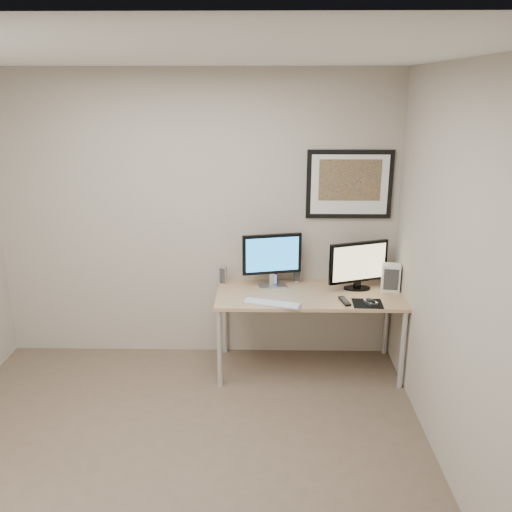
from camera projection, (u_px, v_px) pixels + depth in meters
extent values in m
plane|color=brown|center=(172.00, 467.00, 3.63)|extent=(3.60, 3.60, 0.00)
plane|color=white|center=(149.00, 54.00, 2.85)|extent=(3.60, 3.60, 0.00)
plane|color=gray|center=(197.00, 219.00, 4.86)|extent=(3.60, 0.00, 3.60)
plane|color=gray|center=(464.00, 287.00, 3.21)|extent=(0.00, 3.40, 3.40)
cube|color=olive|center=(309.00, 295.00, 4.69)|extent=(1.60, 0.70, 0.03)
cylinder|color=silver|center=(220.00, 349.00, 4.51)|extent=(0.04, 0.04, 0.70)
cylinder|color=silver|center=(225.00, 318.00, 5.10)|extent=(0.04, 0.04, 0.70)
cylinder|color=silver|center=(402.00, 350.00, 4.49)|extent=(0.04, 0.04, 0.70)
cylinder|color=silver|center=(387.00, 319.00, 5.08)|extent=(0.04, 0.04, 0.70)
cube|color=black|center=(349.00, 184.00, 4.73)|extent=(0.75, 0.03, 0.60)
cube|color=silver|center=(350.00, 185.00, 4.71)|extent=(0.67, 0.00, 0.52)
cube|color=gold|center=(350.00, 180.00, 4.70)|extent=(0.54, 0.00, 0.36)
cube|color=silver|center=(272.00, 285.00, 4.84)|extent=(0.28, 0.22, 0.02)
cube|color=silver|center=(272.00, 279.00, 4.82)|extent=(0.05, 0.05, 0.10)
cube|color=black|center=(272.00, 254.00, 4.75)|extent=(0.52, 0.15, 0.36)
cube|color=#1878BF|center=(272.00, 255.00, 4.73)|extent=(0.46, 0.11, 0.30)
cube|color=black|center=(357.00, 288.00, 4.77)|extent=(0.26, 0.20, 0.02)
cube|color=black|center=(357.00, 284.00, 4.76)|extent=(0.06, 0.06, 0.05)
cube|color=black|center=(359.00, 262.00, 4.69)|extent=(0.53, 0.22, 0.36)
cube|color=#C1B880|center=(359.00, 263.00, 4.68)|extent=(0.47, 0.18, 0.31)
cylinder|color=silver|center=(224.00, 275.00, 4.89)|extent=(0.08, 0.08, 0.16)
cylinder|color=silver|center=(297.00, 271.00, 4.94)|extent=(0.09, 0.09, 0.20)
cube|color=black|center=(274.00, 279.00, 4.83)|extent=(0.07, 0.07, 0.12)
cube|color=#B8B8BD|center=(272.00, 303.00, 4.44)|extent=(0.49, 0.26, 0.02)
cube|color=black|center=(367.00, 304.00, 4.45)|extent=(0.25, 0.23, 0.00)
ellipsoid|color=black|center=(371.00, 301.00, 4.45)|extent=(0.11, 0.13, 0.04)
cube|color=black|center=(345.00, 301.00, 4.48)|extent=(0.09, 0.19, 0.02)
cube|color=silver|center=(391.00, 277.00, 4.71)|extent=(0.17, 0.14, 0.24)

